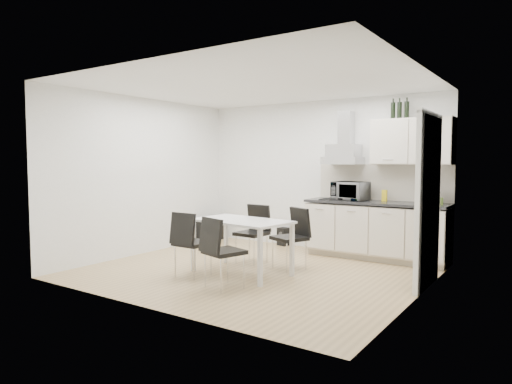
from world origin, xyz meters
TOP-DOWN VIEW (x-y plane):
  - ground at (0.00, 0.00)m, footprint 4.50×4.50m
  - wall_back at (0.00, 2.00)m, footprint 4.50×0.10m
  - wall_front at (0.00, -2.00)m, footprint 4.50×0.10m
  - wall_left at (-2.25, 0.00)m, footprint 0.10×4.00m
  - wall_right at (2.25, 0.00)m, footprint 0.10×4.00m
  - ceiling at (0.00, 0.00)m, footprint 4.50×4.50m
  - doorway at (2.21, 0.55)m, footprint 0.08×1.04m
  - kitchenette at (1.19, 1.73)m, footprint 2.22×0.64m
  - dining_table at (-0.07, -0.24)m, footprint 1.42×0.92m
  - chair_far_left at (-0.33, 0.39)m, footprint 0.46×0.51m
  - chair_far_right at (0.35, 0.36)m, footprint 0.60×0.63m
  - chair_near_left at (-0.53, -0.72)m, footprint 0.45×0.51m
  - chair_near_right at (0.18, -0.94)m, footprint 0.57×0.61m
  - guitar_amp at (-2.11, 1.55)m, footprint 0.28×0.57m
  - floor_speaker at (-0.65, 1.90)m, footprint 0.23×0.22m

SIDE VIEW (x-z plane):
  - ground at x=0.00m, z-range 0.00..0.00m
  - floor_speaker at x=-0.65m, z-range 0.00..0.33m
  - guitar_amp at x=-2.11m, z-range 0.00..0.46m
  - chair_far_left at x=-0.33m, z-range 0.00..0.88m
  - chair_far_right at x=0.35m, z-range 0.00..0.88m
  - chair_near_left at x=-0.53m, z-range 0.00..0.88m
  - chair_near_right at x=0.18m, z-range 0.00..0.88m
  - dining_table at x=-0.07m, z-range 0.29..1.04m
  - kitchenette at x=1.19m, z-range -0.43..2.09m
  - doorway at x=2.21m, z-range 0.00..2.10m
  - wall_back at x=0.00m, z-range 0.00..2.60m
  - wall_front at x=0.00m, z-range 0.00..2.60m
  - wall_left at x=-2.25m, z-range 0.00..2.60m
  - wall_right at x=2.25m, z-range 0.00..2.60m
  - ceiling at x=0.00m, z-range 2.60..2.60m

